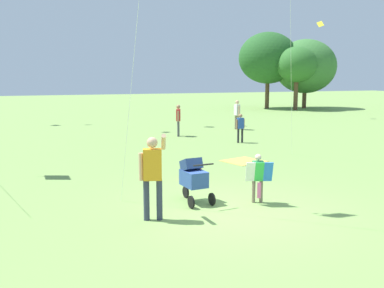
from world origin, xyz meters
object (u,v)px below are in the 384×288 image
Objects in this scene: picnic_blanket at (244,161)px; stroller at (193,176)px; child_with_butterfly_kite at (258,174)px; person_red_shirt at (240,126)px; cooler_box at (192,172)px; person_sitting_far at (178,118)px; person_adult_flyer at (153,170)px; person_kid_running at (237,112)px.

stroller is at bearing -130.43° from picnic_blanket.
person_red_shirt is (3.74, 8.20, 0.07)m from child_with_butterfly_kite.
cooler_box is at bearing 69.90° from stroller.
cooler_box is (-2.45, -8.33, -0.71)m from person_sitting_far.
person_adult_flyer reaches higher than stroller.
child_with_butterfly_kite reaches higher than picnic_blanket.
person_kid_running is at bearing 65.40° from child_with_butterfly_kite.
person_red_shirt is (5.08, 7.64, 0.13)m from stroller.
child_with_butterfly_kite is at bearing -22.87° from stroller.
person_adult_flyer is at bearing -126.44° from person_red_shirt.
person_sitting_far is (-1.83, 2.88, 0.15)m from person_red_shirt.
child_with_butterfly_kite is at bearing -78.81° from cooler_box.
person_adult_flyer is at bearing -111.34° from person_sitting_far.
picnic_blanket is 3.03m from cooler_box.
person_kid_running reaches higher than person_sitting_far.
person_adult_flyer reaches higher than picnic_blanket.
cooler_box is at bearing -122.78° from person_kid_running.
child_with_butterfly_kite is at bearing -99.77° from person_sitting_far.
person_red_shirt is 0.83× the size of person_sitting_far.
cooler_box is (-6.24, -9.69, -0.75)m from person_kid_running.
person_adult_flyer is 12.23m from person_sitting_far.
person_kid_running is at bearing 57.13° from person_adult_flyer.
stroller reaches higher than cooler_box.
person_kid_running is (8.24, 12.74, -0.09)m from person_adult_flyer.
picnic_blanket is at bearing 66.19° from child_with_butterfly_kite.
person_adult_flyer is at bearing -122.87° from person_kid_running.
person_adult_flyer reaches higher than child_with_butterfly_kite.
picnic_blanket is (-3.73, -8.00, -0.92)m from person_kid_running.
person_sitting_far is at bearing 90.46° from picnic_blanket.
person_red_shirt is at bearing 53.56° from person_adult_flyer.
stroller is 0.89× the size of picnic_blanket.
person_kid_running is at bearing 59.34° from stroller.
person_adult_flyer is at bearing -144.00° from stroller.
person_adult_flyer is 3.74m from cooler_box.
cooler_box is (-4.28, -5.45, -0.56)m from person_red_shirt.
person_red_shirt is 6.96m from cooler_box.
person_adult_flyer reaches higher than cooler_box.
person_adult_flyer is at bearing -173.21° from child_with_butterfly_kite.
stroller is 9.17m from person_red_shirt.
child_with_butterfly_kite is 2.85m from cooler_box.
stroller is (1.20, 0.87, -0.40)m from person_adult_flyer.
cooler_box is at bearing -106.40° from person_sitting_far.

